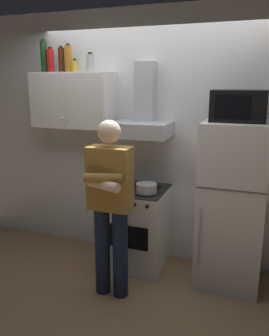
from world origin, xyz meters
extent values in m
plane|color=olive|center=(0.00, 0.00, 0.00)|extent=(7.00, 7.00, 0.00)
cube|color=white|center=(0.00, 0.60, 1.35)|extent=(4.80, 0.10, 2.70)
cube|color=white|center=(-0.85, 0.38, 1.75)|extent=(0.90, 0.34, 0.60)
cube|color=white|center=(-1.07, 0.20, 1.75)|extent=(0.43, 0.01, 0.58)
cube|color=white|center=(-0.62, 0.20, 1.75)|extent=(0.43, 0.01, 0.58)
sphere|color=#B2B2B7|center=(-0.89, 0.19, 1.57)|extent=(0.02, 0.02, 0.02)
sphere|color=#B2B2B7|center=(-0.81, 0.19, 1.57)|extent=(0.02, 0.02, 0.02)
cube|color=white|center=(-0.05, 0.25, 0.42)|extent=(0.60, 0.60, 0.85)
cube|color=black|center=(-0.05, 0.25, 0.86)|extent=(0.59, 0.59, 0.01)
cube|color=black|center=(-0.05, -0.05, 0.45)|extent=(0.42, 0.01, 0.24)
cylinder|color=black|center=(-0.18, 0.13, 0.87)|extent=(0.16, 0.16, 0.01)
cylinder|color=black|center=(0.08, 0.13, 0.87)|extent=(0.16, 0.16, 0.01)
cylinder|color=black|center=(-0.18, 0.37, 0.87)|extent=(0.16, 0.16, 0.01)
cylinder|color=black|center=(0.08, 0.37, 0.87)|extent=(0.16, 0.16, 0.01)
cylinder|color=black|center=(-0.25, -0.06, 0.80)|extent=(0.04, 0.02, 0.04)
cylinder|color=black|center=(-0.12, -0.06, 0.80)|extent=(0.04, 0.02, 0.04)
cylinder|color=black|center=(0.02, -0.06, 0.80)|extent=(0.04, 0.02, 0.04)
cylinder|color=black|center=(0.15, -0.06, 0.80)|extent=(0.04, 0.02, 0.04)
cube|color=#B7BABF|center=(-0.05, 0.33, 1.47)|extent=(0.60, 0.44, 0.15)
cube|color=#B7BABF|center=(-0.05, 0.47, 1.85)|extent=(0.20, 0.16, 0.60)
cube|color=silver|center=(0.90, 0.25, 0.80)|extent=(0.60, 0.60, 1.60)
cube|color=#4C4C4C|center=(0.90, -0.05, 1.04)|extent=(0.59, 0.01, 0.01)
cylinder|color=silver|center=(0.65, -0.06, 0.56)|extent=(0.02, 0.02, 0.60)
cube|color=black|center=(0.90, 0.27, 1.74)|extent=(0.48, 0.36, 0.28)
cube|color=black|center=(0.86, 0.09, 1.74)|extent=(0.30, 0.01, 0.20)
cylinder|color=#192342|center=(-0.19, -0.35, 0.42)|extent=(0.14, 0.14, 0.85)
cylinder|color=#192342|center=(-0.01, -0.35, 0.42)|extent=(0.14, 0.14, 0.85)
cube|color=olive|center=(-0.10, -0.35, 1.13)|extent=(0.38, 0.20, 0.56)
cylinder|color=olive|center=(-0.10, -0.49, 1.17)|extent=(0.33, 0.17, 0.08)
cylinder|color=beige|center=(-0.10, -0.49, 1.11)|extent=(0.33, 0.17, 0.08)
sphere|color=beige|center=(-0.10, -0.35, 1.54)|extent=(0.20, 0.20, 0.20)
cylinder|color=#B7BABF|center=(0.08, 0.13, 0.92)|extent=(0.21, 0.21, 0.09)
cylinder|color=black|center=(-0.05, 0.13, 0.95)|extent=(0.05, 0.01, 0.01)
cylinder|color=black|center=(0.21, 0.13, 0.95)|extent=(0.05, 0.01, 0.01)
cylinder|color=gold|center=(-0.81, 0.37, 2.11)|extent=(0.06, 0.06, 0.12)
cylinder|color=black|center=(-0.81, 0.37, 2.18)|extent=(0.03, 0.03, 0.02)
cylinder|color=#47230F|center=(-0.99, 0.41, 2.18)|extent=(0.07, 0.07, 0.25)
cylinder|color=black|center=(-0.99, 0.41, 2.31)|extent=(0.04, 0.04, 0.02)
cylinder|color=#19471E|center=(-1.18, 0.36, 2.21)|extent=(0.08, 0.08, 0.32)
cylinder|color=black|center=(-1.18, 0.36, 2.38)|extent=(0.04, 0.04, 0.02)
cylinder|color=#B2B5BA|center=(-0.63, 0.38, 2.14)|extent=(0.09, 0.09, 0.18)
cylinder|color=black|center=(-0.63, 0.38, 2.24)|extent=(0.05, 0.05, 0.02)
cylinder|color=#B7721E|center=(-0.90, 0.40, 2.19)|extent=(0.07, 0.07, 0.27)
cylinder|color=black|center=(-0.90, 0.40, 2.33)|extent=(0.04, 0.04, 0.02)
cylinder|color=red|center=(-1.09, 0.34, 2.17)|extent=(0.08, 0.08, 0.24)
cylinder|color=black|center=(-1.09, 0.34, 2.30)|extent=(0.04, 0.04, 0.02)
camera|label=1|loc=(1.10, -3.02, 1.95)|focal=37.12mm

